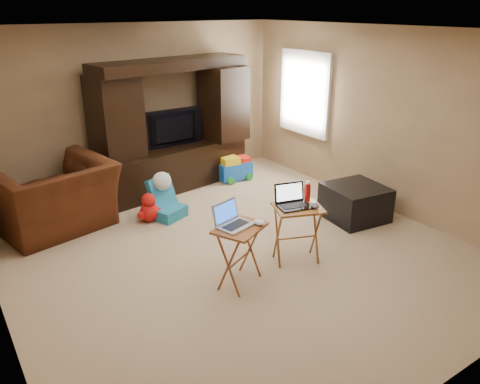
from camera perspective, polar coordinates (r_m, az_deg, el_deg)
floor at (r=5.69m, az=-1.14°, el=-6.87°), size 5.50×5.50×0.00m
ceiling at (r=5.00m, az=-1.36°, el=19.15°), size 5.50×5.50×0.00m
wall_back at (r=7.60m, az=-12.80°, el=10.04°), size 5.00×0.00×5.00m
wall_front at (r=3.41m, az=24.99°, el=-6.17°), size 5.00×0.00×5.00m
wall_right at (r=6.85m, az=16.77°, el=8.40°), size 0.00×5.50×5.50m
window_pane at (r=7.86m, az=7.99°, el=11.85°), size 0.00×1.20×1.20m
window_frame at (r=7.84m, az=7.88°, el=11.84°), size 0.06×1.14×1.34m
entertainment_center at (r=7.36m, az=-8.08°, el=7.99°), size 2.51×0.97×2.00m
television at (r=7.33m, az=-7.90°, el=7.62°), size 1.02×0.16×0.59m
recliner at (r=6.45m, az=-21.72°, el=-0.58°), size 1.58×1.45×0.89m
child_rocker at (r=6.45m, az=-8.93°, el=-0.81°), size 0.56×0.60×0.56m
plush_toy at (r=6.41m, az=-11.03°, el=-1.83°), size 0.37×0.31×0.41m
push_toy at (r=7.81m, az=-0.66°, el=2.99°), size 0.59×0.44×0.42m
ottoman at (r=6.56m, az=13.85°, el=-1.24°), size 0.82×0.82×0.47m
tray_table_left at (r=4.87m, az=-0.03°, el=-7.76°), size 0.63×0.58×0.66m
tray_table_right at (r=5.32m, az=6.94°, el=-5.12°), size 0.63×0.57×0.67m
laptop_left at (r=4.67m, az=-0.54°, el=-2.92°), size 0.41×0.36×0.24m
laptop_right at (r=5.12m, az=6.68°, el=-0.61°), size 0.41×0.36×0.24m
mouse_left at (r=4.75m, az=2.35°, el=-3.73°), size 0.10×0.14×0.05m
mouse_right at (r=5.17m, az=9.08°, el=-1.64°), size 0.12×0.16×0.06m
water_bottle at (r=5.32m, az=8.22°, el=-0.02°), size 0.07×0.07×0.21m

